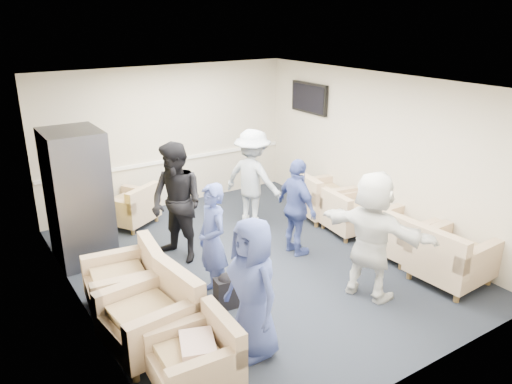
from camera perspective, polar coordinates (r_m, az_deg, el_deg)
floor at (r=7.69m, az=-0.25°, el=-8.09°), size 6.00×6.00×0.00m
ceiling at (r=6.85m, az=-0.28°, el=12.28°), size 6.00×6.00×0.00m
back_wall at (r=9.71m, az=-9.97°, el=6.16°), size 5.00×0.02×2.70m
front_wall at (r=5.09m, az=18.55°, el=-7.53°), size 5.00×0.02×2.70m
left_wall at (r=6.25m, az=-19.93°, el=-2.55°), size 0.02×6.00×2.70m
right_wall at (r=8.71m, az=13.73°, el=4.29°), size 0.02×6.00×2.70m
chair_rail at (r=9.81m, az=-9.77°, el=3.58°), size 4.98×0.04×0.06m
tv at (r=9.81m, az=6.10°, el=10.63°), size 0.10×1.00×0.58m
armchair_left_near at (r=5.31m, az=-6.54°, el=-18.52°), size 0.84×0.84×0.64m
armchair_left_mid at (r=5.88m, az=-11.49°, el=-13.93°), size 1.03×1.03×0.75m
armchair_left_far at (r=6.63m, az=-14.28°, el=-10.08°), size 1.01×1.01×0.72m
armchair_right_near at (r=7.49m, az=21.13°, el=-7.16°), size 0.98×0.98×0.75m
armchair_right_midnear at (r=8.08m, az=15.82°, el=-4.73°), size 0.89×0.89×0.69m
armchair_right_midfar at (r=8.71m, az=10.49°, el=-2.60°), size 0.90×0.90×0.65m
armchair_right_far at (r=9.27m, az=7.44°, el=-0.79°), size 1.03×1.03×0.72m
armchair_corner at (r=9.14m, az=-14.01°, el=-1.81°), size 1.10×1.10×0.64m
vending_machine at (r=7.90m, az=-19.62°, el=-0.49°), size 0.82×0.96×2.02m
backpack at (r=6.53m, az=-3.43°, el=-11.08°), size 0.31×0.24×0.49m
pillow at (r=5.21m, az=-6.69°, el=-17.07°), size 0.47×0.53×0.13m
person_front_left at (r=5.46m, az=-0.38°, el=-10.96°), size 0.56×0.82×1.61m
person_mid_left at (r=6.56m, az=-5.00°, el=-5.63°), size 0.40×0.59×1.57m
person_back_left at (r=7.53m, az=-9.03°, el=-1.27°), size 0.96×1.08×1.84m
person_back_right at (r=8.67m, az=-0.37°, el=1.51°), size 1.04×1.29×1.74m
person_mid_right at (r=7.69m, az=4.70°, el=-1.80°), size 0.41×0.92×1.54m
person_front_right at (r=6.66m, az=13.12°, el=-4.86°), size 1.00×1.70×1.75m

